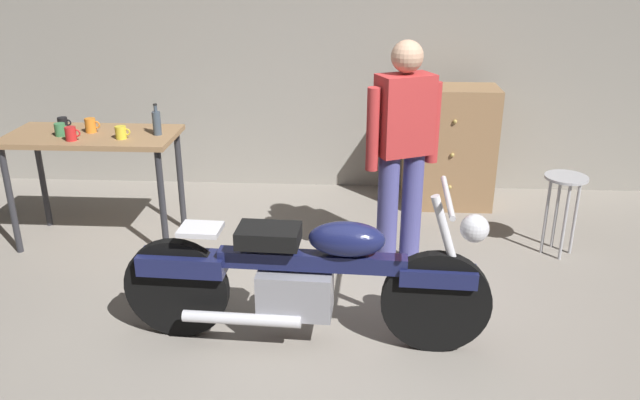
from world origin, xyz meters
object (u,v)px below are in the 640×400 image
object	(u,v)px
bottle	(157,122)
wooden_dresser	(449,147)
shop_stool	(564,194)
mug_green_speckled	(60,130)
mug_black_matte	(63,123)
mug_red_diner	(71,134)
person_standing	(403,147)
mug_yellow_tall	(121,132)
mug_orange_travel	(91,125)
motorcycle	(306,276)

from	to	relation	value
bottle	wooden_dresser	bearing A→B (deg)	21.89
shop_stool	bottle	xyz separation A→B (m)	(-3.10, 0.04, 0.50)
shop_stool	mug_green_speckled	bearing A→B (deg)	-179.47
wooden_dresser	mug_black_matte	distance (m)	3.28
shop_stool	wooden_dresser	xyz separation A→B (m)	(-0.74, 0.99, 0.05)
mug_red_diner	bottle	size ratio (longest dim) A/B	0.48
mug_black_matte	shop_stool	bearing A→B (deg)	-2.38
person_standing	mug_yellow_tall	distance (m)	2.10
wooden_dresser	bottle	xyz separation A→B (m)	(-2.36, -0.95, 0.45)
mug_red_diner	mug_green_speckled	bearing A→B (deg)	138.87
wooden_dresser	mug_orange_travel	xyz separation A→B (m)	(-2.89, -0.91, 0.41)
motorcycle	mug_black_matte	size ratio (longest dim) A/B	20.23
shop_stool	mug_black_matte	bearing A→B (deg)	177.62
mug_yellow_tall	mug_black_matte	world-z (taller)	mug_yellow_tall
shop_stool	bottle	size ratio (longest dim) A/B	2.66
wooden_dresser	motorcycle	bearing A→B (deg)	-115.85
shop_stool	wooden_dresser	size ratio (longest dim) A/B	0.58
person_standing	mug_black_matte	xyz separation A→B (m)	(-2.64, 0.43, 0.02)
motorcycle	mug_green_speckled	xyz separation A→B (m)	(-1.97, 1.28, 0.50)
wooden_dresser	mug_red_diner	world-z (taller)	wooden_dresser
motorcycle	mug_yellow_tall	xyz separation A→B (m)	(-1.48, 1.23, 0.50)
mug_orange_travel	mug_red_diner	world-z (taller)	mug_orange_travel
mug_orange_travel	mug_yellow_tall	bearing A→B (deg)	-28.38
person_standing	mug_red_diner	bearing A→B (deg)	-28.23
motorcycle	shop_stool	world-z (taller)	motorcycle
mug_orange_travel	mug_black_matte	distance (m)	0.27
person_standing	mug_orange_travel	xyz separation A→B (m)	(-2.38, 0.34, 0.03)
mug_green_speckled	shop_stool	bearing A→B (deg)	0.53
shop_stool	mug_green_speckled	world-z (taller)	mug_green_speckled
person_standing	mug_green_speckled	bearing A→B (deg)	-30.66
mug_yellow_tall	mug_black_matte	distance (m)	0.61
wooden_dresser	mug_orange_travel	size ratio (longest dim) A/B	9.34
mug_orange_travel	mug_green_speckled	bearing A→B (deg)	-150.21
shop_stool	mug_black_matte	distance (m)	3.93
mug_yellow_tall	mug_orange_travel	distance (m)	0.34
shop_stool	mug_red_diner	world-z (taller)	mug_red_diner
mug_black_matte	mug_green_speckled	distance (m)	0.21
motorcycle	mug_black_matte	xyz separation A→B (m)	(-2.04, 1.48, 0.50)
mug_red_diner	bottle	xyz separation A→B (m)	(0.59, 0.19, 0.05)
shop_stool	mug_black_matte	world-z (taller)	mug_black_matte
mug_red_diner	shop_stool	bearing A→B (deg)	2.36
wooden_dresser	mug_red_diner	bearing A→B (deg)	-158.92
mug_yellow_tall	mug_green_speckled	distance (m)	0.49
motorcycle	mug_yellow_tall	size ratio (longest dim) A/B	19.09
person_standing	wooden_dresser	xyz separation A→B (m)	(0.51, 1.25, -0.38)
person_standing	mug_red_diner	size ratio (longest dim) A/B	14.48
mug_orange_travel	shop_stool	bearing A→B (deg)	-1.18
motorcycle	shop_stool	distance (m)	2.28
wooden_dresser	mug_green_speckled	xyz separation A→B (m)	(-3.09, -1.02, 0.40)
wooden_dresser	mug_black_matte	size ratio (longest dim) A/B	10.16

